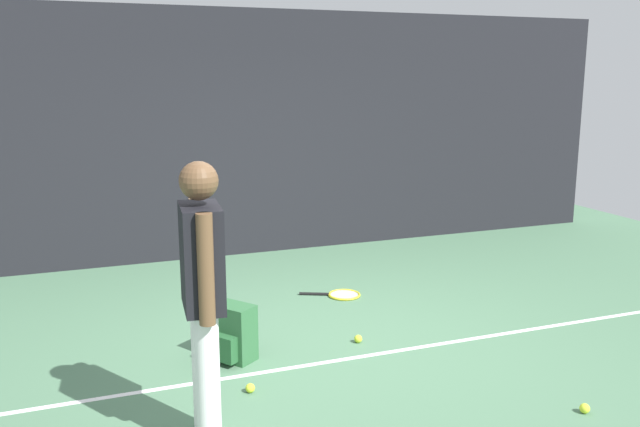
# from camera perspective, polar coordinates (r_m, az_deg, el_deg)

# --- Properties ---
(ground_plane) EXTENTS (12.00, 12.00, 0.00)m
(ground_plane) POSITION_cam_1_polar(r_m,az_deg,el_deg) (5.70, 1.45, -10.66)
(ground_plane) COLOR #4C7556
(back_fence) EXTENTS (10.00, 0.10, 2.91)m
(back_fence) POSITION_cam_1_polar(r_m,az_deg,el_deg) (8.16, -6.55, 6.63)
(back_fence) COLOR black
(back_fence) RESTS_ON ground
(court_line) EXTENTS (9.00, 0.05, 0.00)m
(court_line) POSITION_cam_1_polar(r_m,az_deg,el_deg) (5.39, 2.97, -12.03)
(court_line) COLOR white
(court_line) RESTS_ON ground
(tennis_player) EXTENTS (0.26, 0.53, 1.70)m
(tennis_player) POSITION_cam_1_polar(r_m,az_deg,el_deg) (3.95, -9.86, -6.23)
(tennis_player) COLOR white
(tennis_player) RESTS_ON ground
(tennis_racket) EXTENTS (0.63, 0.43, 0.03)m
(tennis_racket) POSITION_cam_1_polar(r_m,az_deg,el_deg) (6.78, 1.81, -6.85)
(tennis_racket) COLOR black
(tennis_racket) RESTS_ON ground
(backpack) EXTENTS (0.38, 0.38, 0.44)m
(backpack) POSITION_cam_1_polar(r_m,az_deg,el_deg) (5.31, -7.30, -10.06)
(backpack) COLOR #2D6038
(backpack) RESTS_ON ground
(tennis_ball_near_player) EXTENTS (0.07, 0.07, 0.07)m
(tennis_ball_near_player) POSITION_cam_1_polar(r_m,az_deg,el_deg) (4.87, -5.91, -14.43)
(tennis_ball_near_player) COLOR #CCE033
(tennis_ball_near_player) RESTS_ON ground
(tennis_ball_by_fence) EXTENTS (0.07, 0.07, 0.07)m
(tennis_ball_by_fence) POSITION_cam_1_polar(r_m,az_deg,el_deg) (5.66, 3.24, -10.50)
(tennis_ball_by_fence) COLOR #CCE033
(tennis_ball_by_fence) RESTS_ON ground
(tennis_ball_mid_court) EXTENTS (0.07, 0.07, 0.07)m
(tennis_ball_mid_court) POSITION_cam_1_polar(r_m,az_deg,el_deg) (4.90, 21.42, -15.05)
(tennis_ball_mid_court) COLOR #CCE033
(tennis_ball_mid_court) RESTS_ON ground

